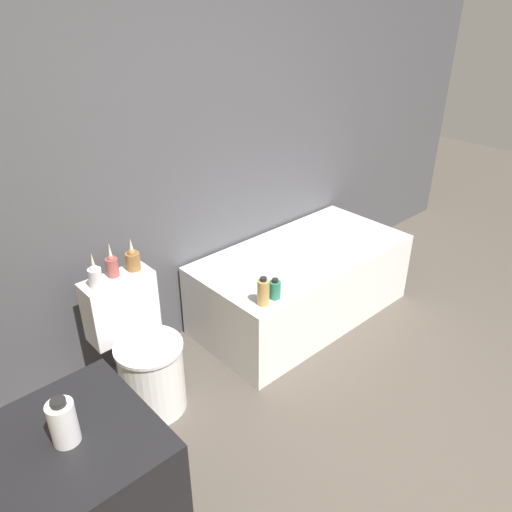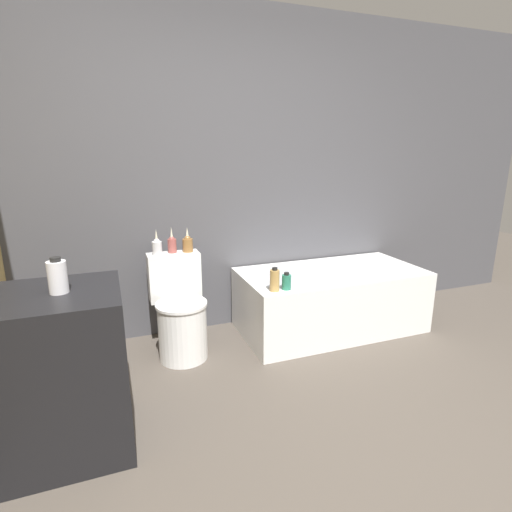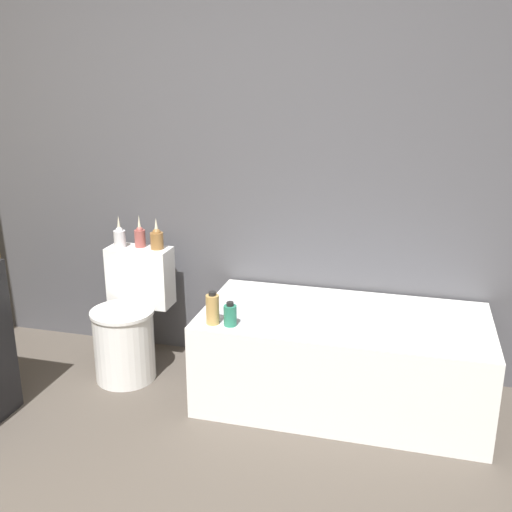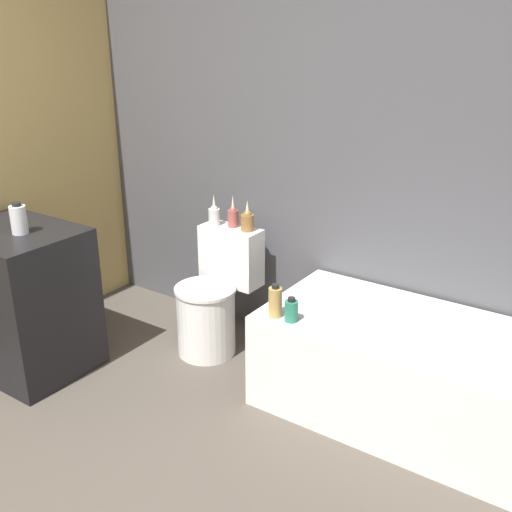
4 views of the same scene
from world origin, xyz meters
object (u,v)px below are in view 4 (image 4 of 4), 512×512
toilet (214,300)px  shampoo_bottle_tall (275,302)px  vase_gold (214,214)px  bathtub (413,373)px  soap_bottle_glass (19,219)px  vase_bronze (247,220)px  vase_silver (233,216)px  shampoo_bottle_short (291,311)px

toilet → shampoo_bottle_tall: bearing=-25.3°
vase_gold → toilet: bearing=-55.5°
bathtub → soap_bottle_glass: bearing=-158.3°
vase_gold → vase_bronze: bearing=5.8°
vase_silver → shampoo_bottle_tall: bearing=-38.6°
shampoo_bottle_tall → vase_bronze: bearing=136.4°
shampoo_bottle_short → shampoo_bottle_tall: bearing=-179.3°
shampoo_bottle_short → vase_bronze: bearing=141.2°
soap_bottle_glass → vase_bronze: size_ratio=0.90×
vase_bronze → bathtub: bearing=-10.1°
toilet → shampoo_bottle_short: size_ratio=5.77×
bathtub → shampoo_bottle_tall: shampoo_bottle_tall is taller
bathtub → soap_bottle_glass: (-1.97, -0.78, 0.66)m
soap_bottle_glass → vase_silver: size_ratio=0.87×
soap_bottle_glass → vase_bronze: soap_bottle_glass is taller
vase_gold → shampoo_bottle_short: vase_gold is taller
vase_bronze → soap_bottle_glass: bearing=-129.0°
vase_bronze → shampoo_bottle_short: vase_bronze is taller
soap_bottle_glass → shampoo_bottle_short: (1.42, 0.50, -0.35)m
shampoo_bottle_tall → shampoo_bottle_short: bearing=0.7°
toilet → shampoo_bottle_tall: toilet is taller
toilet → soap_bottle_glass: (-0.69, -0.80, 0.60)m
toilet → vase_bronze: vase_bronze is taller
soap_bottle_glass → bathtub: bearing=21.7°
shampoo_bottle_tall → shampoo_bottle_short: (0.09, 0.00, -0.02)m
vase_gold → soap_bottle_glass: bearing=-120.5°
vase_gold → vase_silver: vase_silver is taller
vase_gold → vase_bronze: 0.24m
vase_silver → shampoo_bottle_tall: (0.64, -0.51, -0.21)m
shampoo_bottle_tall → shampoo_bottle_short: 0.10m
shampoo_bottle_short → soap_bottle_glass: bearing=-160.6°
soap_bottle_glass → vase_bronze: bearing=51.0°
soap_bottle_glass → shampoo_bottle_tall: (1.32, 0.50, -0.33)m
bathtub → shampoo_bottle_short: bearing=-152.6°
bathtub → toilet: bearing=179.4°
vase_silver → vase_bronze: (0.12, -0.01, -0.00)m
shampoo_bottle_tall → toilet: bearing=154.7°
toilet → vase_silver: size_ratio=3.70×
soap_bottle_glass → shampoo_bottle_short: bearing=19.4°
soap_bottle_glass → vase_silver: soap_bottle_glass is taller
toilet → soap_bottle_glass: 1.21m
vase_silver → soap_bottle_glass: bearing=-124.3°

